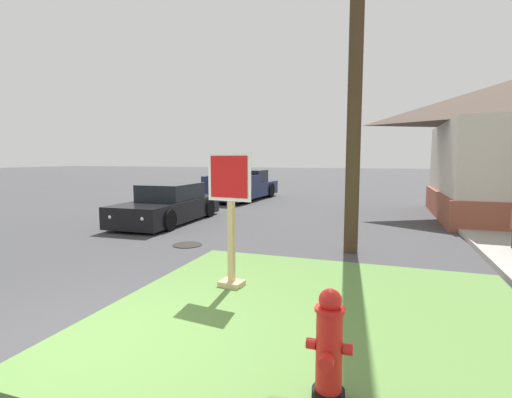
% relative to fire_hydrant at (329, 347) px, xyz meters
% --- Properties ---
extents(ground_plane, '(160.00, 160.00, 0.00)m').
position_rel_fire_hydrant_xyz_m(ground_plane, '(-2.59, 0.15, -0.53)').
color(ground_plane, '#3D3D3F').
extents(grass_corner_patch, '(5.43, 5.10, 0.08)m').
position_rel_fire_hydrant_xyz_m(grass_corner_patch, '(-0.40, 1.71, -0.49)').
color(grass_corner_patch, '#567F3D').
rests_on(grass_corner_patch, ground).
extents(fire_hydrant, '(0.38, 0.34, 0.95)m').
position_rel_fire_hydrant_xyz_m(fire_hydrant, '(0.00, 0.00, 0.00)').
color(fire_hydrant, black).
rests_on(fire_hydrant, grass_corner_patch).
extents(stop_sign, '(0.74, 0.32, 2.10)m').
position_rel_fire_hydrant_xyz_m(stop_sign, '(-1.83, 2.27, 0.57)').
color(stop_sign, tan).
rests_on(stop_sign, grass_corner_patch).
extents(manhole_cover, '(0.70, 0.70, 0.02)m').
position_rel_fire_hydrant_xyz_m(manhole_cover, '(-4.04, 4.80, -0.52)').
color(manhole_cover, black).
rests_on(manhole_cover, ground).
extents(parked_sedan_black, '(1.95, 4.52, 1.25)m').
position_rel_fire_hydrant_xyz_m(parked_sedan_black, '(-6.29, 7.59, 0.01)').
color(parked_sedan_black, black).
rests_on(parked_sedan_black, ground).
extents(pickup_truck_navy, '(2.26, 5.49, 1.48)m').
position_rel_fire_hydrant_xyz_m(pickup_truck_navy, '(-6.37, 14.72, 0.09)').
color(pickup_truck_navy, '#19234C').
rests_on(pickup_truck_navy, ground).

